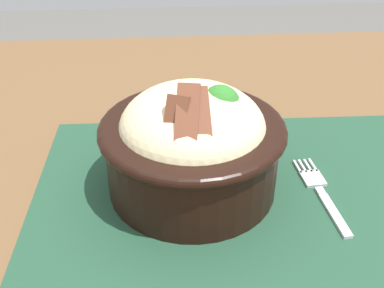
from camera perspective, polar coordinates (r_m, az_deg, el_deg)
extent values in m
cube|color=brown|center=(0.50, 5.61, -6.63)|extent=(1.05, 0.91, 0.03)
cube|color=#1E422D|center=(0.48, 6.40, -5.85)|extent=(0.43, 0.30, 0.00)
cylinder|color=black|center=(0.47, 0.00, -1.21)|extent=(0.17, 0.17, 0.08)
torus|color=black|center=(0.45, 0.00, 2.18)|extent=(0.18, 0.18, 0.01)
ellipsoid|color=beige|center=(0.45, 0.00, 2.29)|extent=(0.20, 0.20, 0.08)
sphere|color=#2D7228|center=(0.44, 3.50, 4.86)|extent=(0.04, 0.04, 0.04)
cylinder|color=orange|center=(0.45, -0.75, 5.49)|extent=(0.04, 0.02, 0.01)
cube|color=brown|center=(0.40, -2.00, 2.78)|extent=(0.03, 0.03, 0.04)
cube|color=brown|center=(0.39, -0.60, 3.19)|extent=(0.03, 0.05, 0.05)
cube|color=brown|center=(0.39, 0.85, 3.07)|extent=(0.02, 0.05, 0.05)
cube|color=silver|center=(0.47, 17.30, -8.43)|extent=(0.01, 0.06, 0.00)
cube|color=silver|center=(0.49, 15.63, -5.70)|extent=(0.01, 0.01, 0.00)
cube|color=silver|center=(0.51, 14.83, -4.38)|extent=(0.02, 0.03, 0.00)
cube|color=silver|center=(0.53, 14.75, -2.64)|extent=(0.00, 0.02, 0.00)
cube|color=silver|center=(0.53, 14.15, -2.71)|extent=(0.00, 0.02, 0.00)
cube|color=silver|center=(0.52, 13.53, -2.78)|extent=(0.00, 0.02, 0.00)
cube|color=silver|center=(0.52, 12.92, -2.84)|extent=(0.00, 0.02, 0.00)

